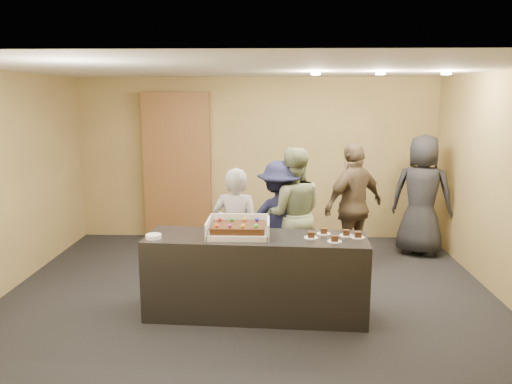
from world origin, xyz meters
TOP-DOWN VIEW (x-y plane):
  - room at (0.00, 0.00)m, footprint 6.04×6.00m
  - serving_counter at (0.10, -0.64)m, footprint 2.44×0.84m
  - storage_cabinet at (-1.33, 2.41)m, footprint 1.12×0.15m
  - cake_box at (-0.09, -0.62)m, footprint 0.67×0.46m
  - sheet_cake at (-0.09, -0.64)m, footprint 0.57×0.39m
  - plate_stack at (-1.00, -0.75)m, footprint 0.17×0.17m
  - slice_a at (0.69, -0.69)m, footprint 0.15×0.15m
  - slice_b at (0.84, -0.53)m, footprint 0.15×0.15m
  - slice_c at (0.93, -0.83)m, footprint 0.15×0.15m
  - slice_d at (1.08, -0.60)m, footprint 0.15×0.15m
  - slice_e at (1.19, -0.67)m, footprint 0.15×0.15m
  - person_server_grey at (-0.16, -0.10)m, footprint 0.62×0.44m
  - person_sage_man at (0.53, 0.50)m, footprint 0.90×0.72m
  - person_navy_man at (0.37, 0.49)m, footprint 1.05×0.64m
  - person_brown_extra at (1.41, 0.97)m, footprint 1.09×0.97m
  - person_dark_suit at (2.54, 1.61)m, footprint 1.05×0.88m
  - ceiling_spotlights at (1.60, 0.50)m, footprint 1.72×0.12m

SIDE VIEW (x-z plane):
  - serving_counter at x=0.10m, z-range 0.00..0.90m
  - person_server_grey at x=-0.16m, z-range 0.00..1.57m
  - person_navy_man at x=0.37m, z-range 0.00..1.58m
  - person_sage_man at x=0.53m, z-range 0.00..1.75m
  - person_brown_extra at x=1.41m, z-range 0.00..1.77m
  - person_dark_suit at x=2.54m, z-range 0.00..1.84m
  - plate_stack at x=-1.00m, z-range 0.90..0.94m
  - slice_a at x=0.69m, z-range 0.89..0.96m
  - slice_b at x=0.84m, z-range 0.89..0.96m
  - slice_c at x=0.93m, z-range 0.89..0.96m
  - slice_d at x=1.08m, z-range 0.89..0.96m
  - slice_e at x=1.19m, z-range 0.89..0.96m
  - cake_box at x=-0.09m, z-range 0.85..1.04m
  - sheet_cake at x=-0.09m, z-range 0.94..1.05m
  - storage_cabinet at x=-1.33m, z-range 0.00..2.46m
  - room at x=0.00m, z-range 0.00..2.70m
  - ceiling_spotlights at x=1.60m, z-range 2.66..2.69m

